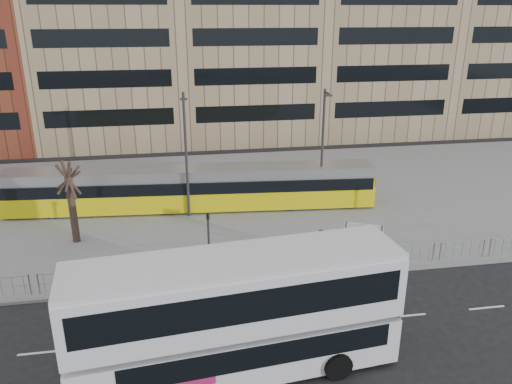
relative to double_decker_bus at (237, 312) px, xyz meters
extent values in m
plane|color=black|center=(2.16, 6.37, -2.65)|extent=(120.00, 120.00, 0.00)
cube|color=gray|center=(2.16, 18.37, -2.57)|extent=(64.00, 24.00, 0.15)
cube|color=gray|center=(2.16, 6.42, -2.57)|extent=(64.00, 0.25, 0.17)
cube|color=tan|center=(-7.84, 40.37, 8.35)|extent=(14.00, 16.00, 22.00)
cube|color=tan|center=(6.16, 40.37, 9.35)|extent=(14.00, 16.00, 24.00)
cube|color=tan|center=(20.16, 40.37, 7.85)|extent=(14.00, 16.00, 21.00)
cube|color=tan|center=(34.16, 40.37, 8.85)|extent=(14.00, 16.00, 23.00)
cylinder|color=#97999F|center=(4.16, 6.87, -1.45)|extent=(32.00, 0.05, 0.05)
cylinder|color=#97999F|center=(4.16, 6.87, -1.95)|extent=(32.00, 0.04, 0.04)
cube|color=white|center=(3.16, 2.37, -2.64)|extent=(62.00, 0.12, 0.01)
cube|color=silver|center=(0.00, 0.00, -1.48)|extent=(12.48, 4.06, 1.89)
cube|color=silver|center=(0.00, 0.00, 0.86)|extent=(12.48, 4.06, 2.34)
cube|color=silver|center=(0.00, 0.00, 2.08)|extent=(12.47, 3.95, 0.33)
cube|color=black|center=(0.55, 0.06, -1.03)|extent=(10.27, 3.88, 0.95)
cube|color=black|center=(0.00, 0.00, 1.08)|extent=(11.82, 4.04, 1.23)
cube|color=#AE225C|center=(-2.77, -0.28, -1.54)|extent=(3.61, 3.19, 0.56)
cylinder|color=black|center=(3.69, -1.05, -2.09)|extent=(1.14, 0.45, 1.11)
cylinder|color=black|center=(3.40, 1.77, -2.09)|extent=(1.14, 0.45, 1.11)
cylinder|color=black|center=(-4.02, 1.02, -2.09)|extent=(1.14, 0.45, 1.11)
cube|color=yellow|center=(-0.91, 16.85, -1.65)|extent=(25.21, 4.32, 1.43)
cube|color=black|center=(-0.91, 16.85, -0.66)|extent=(24.86, 4.34, 0.81)
cube|color=#A8A8AD|center=(-0.91, 16.85, 0.10)|extent=(25.20, 4.13, 0.72)
cube|color=yellow|center=(11.07, 15.92, -1.06)|extent=(1.23, 2.10, 2.33)
cube|color=yellow|center=(-12.89, 17.79, -1.06)|extent=(1.23, 2.10, 2.33)
cylinder|color=#2D2D30|center=(-0.91, 16.85, -0.98)|extent=(2.30, 2.30, 2.69)
cube|color=#2D2D30|center=(7.14, 16.22, -2.28)|extent=(2.86, 2.46, 0.45)
cube|color=#2D2D30|center=(-8.95, 17.48, -2.28)|extent=(2.86, 2.46, 0.45)
cylinder|color=#2D2D30|center=(6.87, 7.55, -1.31)|extent=(0.10, 0.10, 2.39)
cylinder|color=#2D2D30|center=(8.58, 6.78, -1.31)|extent=(0.10, 0.10, 2.39)
cube|color=white|center=(7.72, 7.17, -0.74)|extent=(1.92, 0.93, 1.24)
cylinder|color=#2D2D30|center=(6.79, 6.91, -2.14)|extent=(0.06, 0.06, 0.73)
cube|color=#0B79A4|center=(6.79, 6.91, -1.68)|extent=(0.71, 0.25, 1.09)
cube|color=white|center=(6.79, 6.88, -1.68)|extent=(0.44, 0.13, 0.45)
imported|color=black|center=(5.87, 8.56, -1.71)|extent=(0.53, 0.66, 1.58)
cylinder|color=#2D2D30|center=(-0.44, 8.28, -1.00)|extent=(0.12, 0.12, 3.00)
imported|color=#2D2D30|center=(-0.44, 8.28, 0.10)|extent=(0.20, 0.23, 1.00)
cylinder|color=#2D2D30|center=(-1.25, 15.54, 1.64)|extent=(0.18, 0.18, 8.29)
cylinder|color=#2D2D30|center=(-1.25, 15.14, 5.59)|extent=(0.14, 0.90, 0.14)
cube|color=#2D2D30|center=(-1.25, 14.69, 5.49)|extent=(0.45, 0.20, 0.12)
cylinder|color=#2D2D30|center=(7.90, 15.75, 1.62)|extent=(0.18, 0.18, 8.23)
cylinder|color=#2D2D30|center=(7.90, 15.35, 5.53)|extent=(0.14, 0.90, 0.14)
cube|color=#2D2D30|center=(7.90, 14.90, 5.43)|extent=(0.45, 0.20, 0.12)
cylinder|color=black|center=(-8.07, 12.73, -0.46)|extent=(0.44, 0.44, 4.08)
camera|label=1|loc=(-1.90, -15.74, 10.58)|focal=35.00mm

